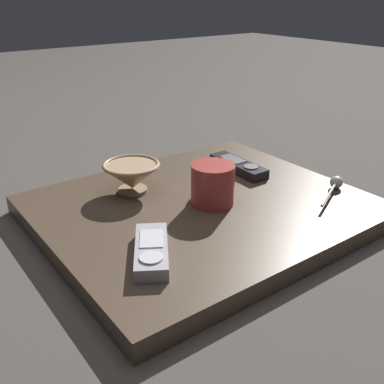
% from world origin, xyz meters
% --- Properties ---
extents(ground_plane, '(6.00, 6.00, 0.00)m').
position_xyz_m(ground_plane, '(0.00, 0.00, 0.00)').
color(ground_plane, '#47423D').
extents(table, '(0.66, 0.56, 0.04)m').
position_xyz_m(table, '(0.00, 0.00, 0.02)').
color(table, '#4C3D2D').
rests_on(table, ground).
extents(cereal_bowl, '(0.13, 0.13, 0.07)m').
position_xyz_m(cereal_bowl, '(0.09, -0.13, 0.08)').
color(cereal_bowl, tan).
rests_on(cereal_bowl, table).
extents(coffee_mug, '(0.09, 0.12, 0.09)m').
position_xyz_m(coffee_mug, '(-0.01, 0.02, 0.08)').
color(coffee_mug, '#A53833').
rests_on(coffee_mug, table).
extents(teaspoon, '(0.14, 0.08, 0.03)m').
position_xyz_m(teaspoon, '(-0.28, 0.13, 0.05)').
color(teaspoon, silver).
rests_on(teaspoon, table).
extents(tv_remote_near, '(0.13, 0.16, 0.03)m').
position_xyz_m(tv_remote_near, '(0.20, 0.12, 0.05)').
color(tv_remote_near, '#9E9EA3').
rests_on(tv_remote_near, table).
extents(tv_remote_far, '(0.05, 0.17, 0.03)m').
position_xyz_m(tv_remote_far, '(-0.18, -0.09, 0.05)').
color(tv_remote_far, black).
rests_on(tv_remote_far, table).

